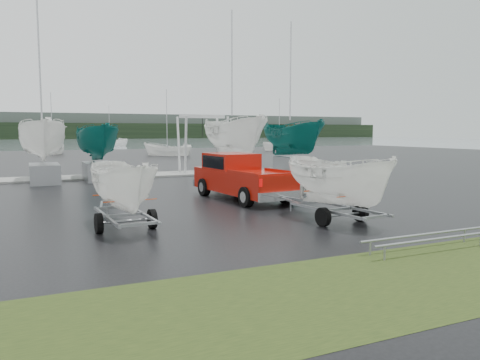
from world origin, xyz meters
The scene contains 19 objects.
ground_plane centered at (0.00, 0.00, 0.00)m, with size 120.00×120.00×0.00m, color black.
lake centered at (0.00, 100.00, -0.01)m, with size 300.00×300.00×0.00m, color slate.
grass_verge centered at (0.00, -11.00, 0.00)m, with size 40.00×40.00×0.00m, color #212E12.
dock centered at (0.00, 13.00, 0.05)m, with size 30.00×3.00×0.12m, color gray.
treeline centered at (0.00, 170.00, 3.00)m, with size 300.00×8.00×6.00m, color black.
far_hill centered at (0.00, 178.00, 5.00)m, with size 300.00×6.00×10.00m, color #4C5651.
pickup_truck centered at (1.90, 0.81, 1.03)m, with size 2.63×6.12×1.98m.
trailer_hitched centered at (2.52, -5.64, 2.77)m, with size 1.90×3.70×5.11m.
trailer_parked centered at (-4.02, -3.80, 2.61)m, with size 1.80×3.65×4.81m.
boat_hoist centered at (4.64, 13.00, 2.67)m, with size 3.30×2.18×4.12m.
keelboat_0 centered at (-5.74, 11.00, 4.03)m, with size 2.53×3.20×10.70m.
keelboat_1 centered at (-2.72, 11.20, 3.60)m, with size 2.28×3.20×7.16m.
keelboat_2 centered at (6.24, 11.00, 4.52)m, with size 2.84×3.20×11.02m.
keelboat_3 centered at (11.00, 11.30, 4.15)m, with size 2.61×3.20×10.78m.
mast_rack_2 centered at (4.00, -9.50, 0.35)m, with size 7.00×0.56×0.06m.
moored_boat_1 centered at (-3.45, 48.14, 0.00)m, with size 2.68×2.75×11.41m.
moored_boat_2 centered at (9.00, 37.52, 0.01)m, with size 3.48×3.47×11.22m.
moored_boat_3 centered at (29.22, 45.76, 0.01)m, with size 2.85×2.80×11.18m.
moored_boat_5 centered at (8.54, 77.35, 0.00)m, with size 2.91×2.85×11.50m.
Camera 1 is at (-6.65, -17.97, 2.99)m, focal length 35.00 mm.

